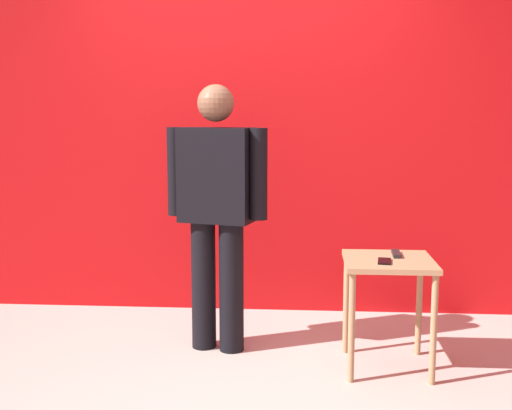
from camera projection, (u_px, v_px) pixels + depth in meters
name	position (u px, v px, depth m)	size (l,w,h in m)	color
ground_plane	(229.00, 393.00, 3.37)	(12.00, 12.00, 0.00)	#B7B2A8
back_wall_red	(251.00, 118.00, 4.65)	(5.92, 0.12, 2.80)	red
standing_person	(217.00, 204.00, 3.88)	(0.64, 0.31, 1.61)	black
side_table	(388.00, 278.00, 3.63)	(0.49, 0.49, 0.64)	tan
cell_phone	(384.00, 261.00, 3.54)	(0.07, 0.14, 0.01)	black
tv_remote	(396.00, 254.00, 3.70)	(0.04, 0.17, 0.02)	black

